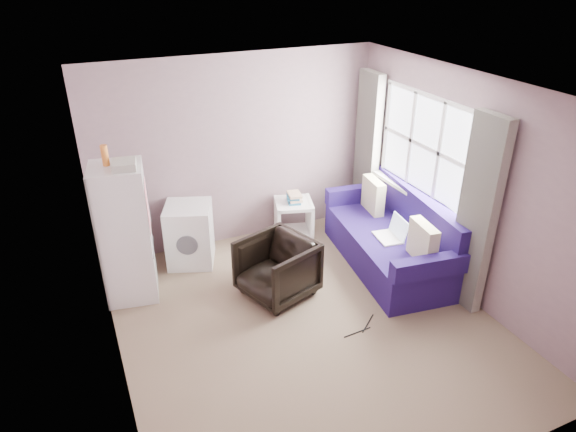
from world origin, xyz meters
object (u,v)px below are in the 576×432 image
side_table (294,217)px  sofa (394,240)px  fridge (125,233)px  armchair (277,266)px  washing_machine (190,233)px

side_table → sofa: (0.87, -1.13, 0.03)m
fridge → sofa: size_ratio=0.82×
armchair → sofa: bearing=71.6°
fridge → side_table: bearing=21.2°
fridge → side_table: fridge is taller
side_table → sofa: 1.43m
fridge → armchair: bearing=-14.5°
sofa → side_table: bearing=135.0°
side_table → fridge: bearing=-168.4°
fridge → side_table: 2.35m
fridge → side_table: size_ratio=2.67×
armchair → fridge: bearing=-133.1°
side_table → sofa: bearing=-52.4°
side_table → washing_machine: bearing=-178.6°
armchair → side_table: 1.36m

